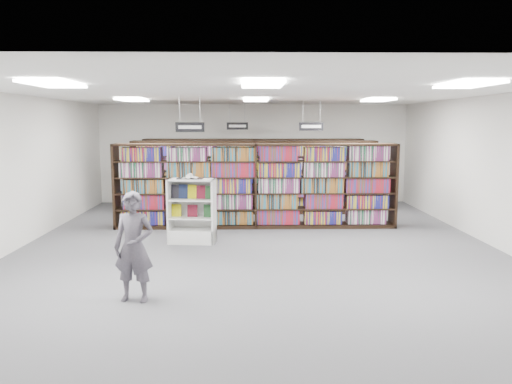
{
  "coord_description": "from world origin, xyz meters",
  "views": [
    {
      "loc": [
        -0.24,
        -10.34,
        2.61
      ],
      "look_at": [
        -0.02,
        0.5,
        1.1
      ],
      "focal_mm": 35.0,
      "sensor_mm": 36.0,
      "label": 1
    }
  ],
  "objects_px": {
    "bookshelf_row_near": "(256,186)",
    "shopper": "(134,247)",
    "open_book": "(190,177)",
    "endcap_display": "(192,221)"
  },
  "relations": [
    {
      "from": "bookshelf_row_near",
      "to": "open_book",
      "type": "distance_m",
      "value": 2.18
    },
    {
      "from": "bookshelf_row_near",
      "to": "shopper",
      "type": "xyz_separation_m",
      "value": [
        -1.88,
        -5.22,
        -0.24
      ]
    },
    {
      "from": "open_book",
      "to": "shopper",
      "type": "height_order",
      "value": "shopper"
    },
    {
      "from": "bookshelf_row_near",
      "to": "open_book",
      "type": "bearing_deg",
      "value": -132.97
    },
    {
      "from": "shopper",
      "to": "bookshelf_row_near",
      "type": "bearing_deg",
      "value": 77.52
    },
    {
      "from": "bookshelf_row_near",
      "to": "endcap_display",
      "type": "height_order",
      "value": "bookshelf_row_near"
    },
    {
      "from": "open_book",
      "to": "shopper",
      "type": "bearing_deg",
      "value": -92.86
    },
    {
      "from": "open_book",
      "to": "shopper",
      "type": "xyz_separation_m",
      "value": [
        -0.42,
        -3.65,
        -0.63
      ]
    },
    {
      "from": "bookshelf_row_near",
      "to": "open_book",
      "type": "height_order",
      "value": "bookshelf_row_near"
    },
    {
      "from": "shopper",
      "to": "endcap_display",
      "type": "bearing_deg",
      "value": 90.07
    }
  ]
}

